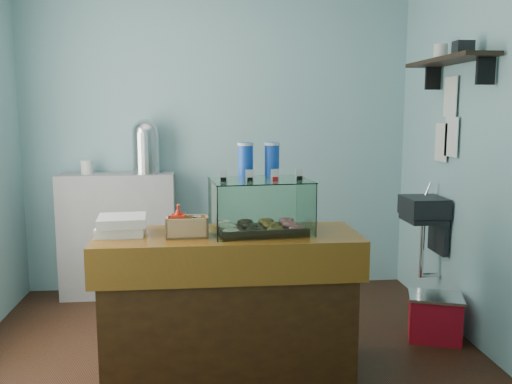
{
  "coord_description": "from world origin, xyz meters",
  "views": [
    {
      "loc": [
        -0.15,
        -3.49,
        1.64
      ],
      "look_at": [
        0.18,
        -0.15,
        1.14
      ],
      "focal_mm": 38.0,
      "sensor_mm": 36.0,
      "label": 1
    }
  ],
  "objects": [
    {
      "name": "display_case",
      "position": [
        0.2,
        -0.19,
        1.08
      ],
      "size": [
        0.64,
        0.5,
        0.55
      ],
      "rotation": [
        0.0,
        0.0,
        0.1
      ],
      "color": "#331D0F",
      "rests_on": "counter"
    },
    {
      "name": "ground",
      "position": [
        0.0,
        0.0,
        0.0
      ],
      "size": [
        3.5,
        3.5,
        0.0
      ],
      "primitive_type": "plane",
      "color": "black",
      "rests_on": "ground"
    },
    {
      "name": "red_cooler",
      "position": [
        1.51,
        0.1,
        0.17
      ],
      "size": [
        0.45,
        0.39,
        0.33
      ],
      "rotation": [
        0.0,
        0.0,
        -0.33
      ],
      "color": "red",
      "rests_on": "ground"
    },
    {
      "name": "coffee_urn",
      "position": [
        -0.64,
        1.31,
        1.35
      ],
      "size": [
        0.26,
        0.26,
        0.48
      ],
      "color": "silver",
      "rests_on": "back_shelf"
    },
    {
      "name": "condiment_crate",
      "position": [
        -0.26,
        -0.3,
        0.97
      ],
      "size": [
        0.25,
        0.16,
        0.2
      ],
      "rotation": [
        0.0,
        0.0,
        0.03
      ],
      "color": "tan",
      "rests_on": "counter"
    },
    {
      "name": "back_shelf",
      "position": [
        -0.9,
        1.32,
        0.55
      ],
      "size": [
        1.0,
        0.32,
        1.1
      ],
      "primitive_type": "cube",
      "color": "#99999B",
      "rests_on": "ground"
    },
    {
      "name": "pastry_boxes",
      "position": [
        -0.64,
        -0.2,
        0.96
      ],
      "size": [
        0.31,
        0.31,
        0.11
      ],
      "rotation": [
        0.0,
        0.0,
        0.04
      ],
      "color": "silver",
      "rests_on": "counter"
    },
    {
      "name": "counter",
      "position": [
        0.0,
        -0.25,
        0.46
      ],
      "size": [
        1.6,
        0.6,
        0.9
      ],
      "color": "#40230C",
      "rests_on": "ground"
    },
    {
      "name": "room_shell",
      "position": [
        0.03,
        0.01,
        1.71
      ],
      "size": [
        3.54,
        3.04,
        2.82
      ],
      "color": "#81B2BC",
      "rests_on": "ground"
    }
  ]
}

